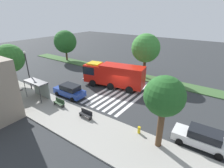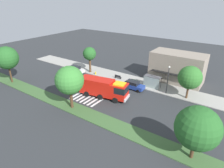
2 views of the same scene
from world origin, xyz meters
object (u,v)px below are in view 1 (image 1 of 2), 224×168
object	(u,v)px
median_tree_center	(65,42)
fire_hydrant	(139,130)
bench_near_shelter	(59,102)
parked_car_west	(202,138)
sidewalk_tree_center	(10,58)
bench_west_of_shelter	(86,114)
parked_car_mid	(70,90)
sidewalk_tree_far_west	(164,97)
bus_stop_shelter	(39,85)
fire_truck	(112,74)
median_tree_west	(146,48)
street_lamp	(27,67)

from	to	relation	value
median_tree_center	fire_hydrant	bearing A→B (deg)	151.59
bench_near_shelter	fire_hydrant	world-z (taller)	bench_near_shelter
parked_car_west	sidewalk_tree_center	bearing A→B (deg)	2.93
bench_west_of_shelter	sidewalk_tree_center	distance (m)	16.47
parked_car_mid	bench_west_of_shelter	size ratio (longest dim) A/B	2.92
bench_west_of_shelter	sidewalk_tree_far_west	world-z (taller)	sidewalk_tree_far_west
bus_stop_shelter	median_tree_center	distance (m)	19.83
fire_truck	parked_car_west	world-z (taller)	fire_truck
fire_truck	sidewalk_tree_center	size ratio (longest dim) A/B	1.56
parked_car_west	bus_stop_shelter	xyz separation A→B (m)	(19.72, 2.69, 1.00)
fire_truck	parked_car_mid	xyz separation A→B (m)	(2.79, 6.28, -1.13)
bench_west_of_shelter	median_tree_west	distance (m)	16.14
street_lamp	bench_west_of_shelter	bearing A→B (deg)	175.83
bus_stop_shelter	parked_car_west	bearing A→B (deg)	-172.24
parked_car_west	median_tree_center	xyz separation A→B (m)	(31.90, -12.75, 3.59)
fire_truck	sidewalk_tree_far_west	distance (m)	14.15
bus_stop_shelter	median_tree_west	distance (m)	17.76
parked_car_west	street_lamp	size ratio (longest dim) A/B	0.82
bus_stop_shelter	street_lamp	distance (m)	4.09
bus_stop_shelter	median_tree_west	world-z (taller)	median_tree_west
bench_near_shelter	parked_car_west	bearing A→B (deg)	-170.31
fire_truck	sidewalk_tree_far_west	bearing A→B (deg)	131.79
median_tree_west	sidewalk_tree_center	bearing A→B (deg)	43.75
median_tree_west	street_lamp	bearing A→B (deg)	51.17
bench_near_shelter	street_lamp	xyz separation A→B (m)	(7.62, -0.88, 2.98)
fire_truck	bench_near_shelter	bearing A→B (deg)	68.66
street_lamp	fire_hydrant	xyz separation A→B (m)	(-18.15, -0.10, -3.08)
sidewalk_tree_far_west	median_tree_center	size ratio (longest dim) A/B	0.93
parked_car_west	median_tree_west	world-z (taller)	median_tree_west
parked_car_mid	median_tree_west	world-z (taller)	median_tree_west
median_tree_center	fire_truck	bearing A→B (deg)	160.12
sidewalk_tree_far_west	sidewalk_tree_center	size ratio (longest dim) A/B	1.01
parked_car_mid	bus_stop_shelter	world-z (taller)	bus_stop_shelter
parked_car_mid	bus_stop_shelter	distance (m)	4.09
median_tree_west	median_tree_center	size ratio (longest dim) A/B	1.09
fire_hydrant	sidewalk_tree_center	bearing A→B (deg)	1.30
bus_stop_shelter	bench_near_shelter	bearing A→B (deg)	-179.97
median_tree_center	sidewalk_tree_center	bearing A→B (deg)	107.30
bus_stop_shelter	bench_near_shelter	distance (m)	4.20
bench_near_shelter	sidewalk_tree_center	size ratio (longest dim) A/B	0.25
street_lamp	median_tree_center	xyz separation A→B (m)	(8.56, -14.55, 0.91)
parked_car_mid	median_tree_center	bearing A→B (deg)	-40.88
bench_near_shelter	street_lamp	world-z (taller)	street_lamp
sidewalk_tree_center	median_tree_center	distance (m)	15.66
parked_car_west	fire_hydrant	world-z (taller)	parked_car_west
parked_car_west	median_tree_center	distance (m)	34.54
parked_car_west	parked_car_mid	bearing A→B (deg)	-1.69
bus_stop_shelter	sidewalk_tree_far_west	size ratio (longest dim) A/B	0.54
parked_car_west	bus_stop_shelter	bearing A→B (deg)	6.07
street_lamp	fire_truck	bearing A→B (deg)	-139.14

